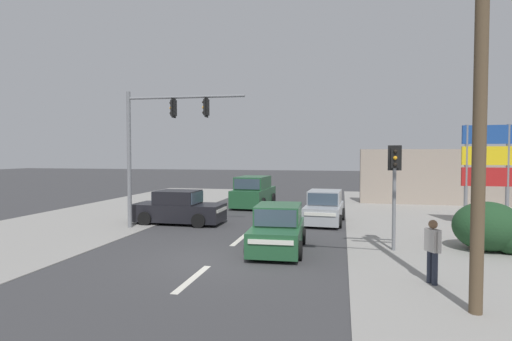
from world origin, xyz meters
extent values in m
plane|color=#3A3A3D|center=(0.00, 0.00, 0.00)|extent=(140.00, 140.00, 0.00)
cube|color=silver|center=(0.00, -2.00, 0.00)|extent=(0.20, 2.40, 0.01)
cube|color=silver|center=(0.00, 3.00, 0.00)|extent=(0.20, 2.40, 0.01)
cube|color=silver|center=(0.00, 8.00, 0.00)|extent=(0.20, 2.40, 0.01)
cube|color=gray|center=(9.00, 2.00, 0.01)|extent=(10.00, 44.00, 0.02)
cube|color=gray|center=(-8.50, 4.00, 0.01)|extent=(8.00, 40.00, 0.02)
cylinder|color=brown|center=(6.48, -2.98, 5.25)|extent=(0.26, 0.26, 10.51)
cylinder|color=slate|center=(-5.37, 4.24, 3.00)|extent=(0.18, 0.18, 6.00)
cylinder|color=slate|center=(-2.77, 4.36, 5.70)|extent=(5.20, 0.35, 0.11)
cube|color=black|center=(-3.29, 4.34, 5.25)|extent=(0.21, 0.27, 0.68)
cube|color=black|center=(-3.29, 4.34, 5.25)|extent=(0.06, 0.44, 0.84)
sphere|color=black|center=(-3.41, 4.33, 5.47)|extent=(0.13, 0.13, 0.13)
sphere|color=orange|center=(-3.41, 4.33, 5.25)|extent=(0.13, 0.13, 0.13)
sphere|color=black|center=(-3.41, 4.33, 5.03)|extent=(0.13, 0.13, 0.13)
cube|color=black|center=(-1.84, 4.40, 5.25)|extent=(0.21, 0.27, 0.68)
cube|color=black|center=(-1.84, 4.40, 5.25)|extent=(0.06, 0.44, 0.84)
sphere|color=black|center=(-1.96, 4.40, 5.47)|extent=(0.13, 0.13, 0.13)
sphere|color=orange|center=(-1.96, 4.40, 5.25)|extent=(0.13, 0.13, 0.13)
sphere|color=black|center=(-1.96, 4.40, 5.03)|extent=(0.13, 0.13, 0.13)
cylinder|color=slate|center=(5.52, 2.28, 1.40)|extent=(0.12, 0.12, 2.80)
cube|color=black|center=(5.52, 2.28, 3.14)|extent=(0.26, 0.20, 0.68)
cube|color=black|center=(5.52, 2.28, 3.14)|extent=(0.44, 0.04, 0.84)
sphere|color=black|center=(5.53, 2.16, 3.36)|extent=(0.13, 0.13, 0.13)
sphere|color=orange|center=(5.53, 2.16, 3.14)|extent=(0.13, 0.13, 0.13)
sphere|color=black|center=(5.53, 2.16, 2.92)|extent=(0.13, 0.13, 0.13)
cylinder|color=slate|center=(9.32, 7.95, 2.30)|extent=(0.16, 0.16, 4.60)
cylinder|color=slate|center=(11.02, 7.95, 2.30)|extent=(0.16, 0.16, 4.60)
cube|color=#1E4793|center=(10.17, 7.95, 4.15)|extent=(2.10, 0.14, 0.84)
cube|color=yellow|center=(10.17, 7.95, 3.20)|extent=(2.10, 0.14, 0.84)
cube|color=red|center=(10.17, 7.95, 2.25)|extent=(2.10, 0.14, 0.84)
ellipsoid|color=#1E4223|center=(8.61, 2.95, 0.83)|extent=(2.19, 1.97, 1.67)
ellipsoid|color=#1E4223|center=(9.21, 2.62, 0.54)|extent=(1.20, 1.09, 1.08)
cube|color=#A39384|center=(11.00, 16.00, 1.80)|extent=(12.00, 1.00, 3.60)
cube|color=#A3A8AD|center=(2.99, 7.33, 0.51)|extent=(1.80, 3.69, 0.76)
cube|color=#A3A8AD|center=(3.00, 7.63, 1.21)|extent=(1.59, 1.98, 0.64)
cube|color=#384756|center=(2.95, 6.66, 1.21)|extent=(1.36, 0.14, 0.54)
cube|color=#384756|center=(3.06, 8.59, 1.21)|extent=(1.33, 0.14, 0.51)
cube|color=white|center=(2.88, 5.51, 0.68)|extent=(1.36, 0.12, 0.14)
cylinder|color=black|center=(3.72, 6.17, 0.30)|extent=(0.21, 0.61, 0.60)
cylinder|color=black|center=(2.12, 6.26, 0.30)|extent=(0.21, 0.61, 0.60)
cylinder|color=black|center=(3.85, 8.39, 0.30)|extent=(0.21, 0.61, 0.60)
cylinder|color=black|center=(2.25, 8.49, 0.30)|extent=(0.21, 0.61, 0.60)
cube|color=#235633|center=(1.69, 1.51, 0.51)|extent=(1.76, 3.67, 0.76)
cube|color=#235633|center=(1.67, 1.81, 1.21)|extent=(1.56, 1.96, 0.64)
cube|color=#384756|center=(1.72, 0.84, 1.21)|extent=(1.36, 0.12, 0.54)
cube|color=#384756|center=(1.63, 2.78, 1.21)|extent=(1.33, 0.12, 0.51)
cube|color=white|center=(1.77, -0.31, 0.68)|extent=(1.36, 0.10, 0.14)
cylinder|color=black|center=(2.54, 0.43, 0.30)|extent=(0.21, 0.61, 0.60)
cylinder|color=black|center=(0.94, 0.36, 0.30)|extent=(0.21, 0.61, 0.60)
cylinder|color=black|center=(2.44, 2.66, 0.30)|extent=(0.21, 0.61, 0.60)
cylinder|color=black|center=(0.84, 2.59, 0.30)|extent=(0.21, 0.61, 0.60)
cube|color=#235633|center=(-1.58, 12.54, 0.64)|extent=(2.03, 4.58, 1.00)
cube|color=#235633|center=(-1.59, 12.34, 1.52)|extent=(1.84, 2.77, 0.76)
cube|color=#384756|center=(-1.53, 13.71, 1.52)|extent=(1.58, 0.13, 0.65)
cube|color=#384756|center=(-1.65, 10.97, 1.52)|extent=(1.55, 0.13, 0.61)
cube|color=white|center=(-1.49, 14.81, 0.86)|extent=(1.56, 0.11, 0.14)
cylinder|color=black|center=(-2.44, 13.97, 0.36)|extent=(0.25, 0.73, 0.72)
cylinder|color=black|center=(-0.60, 13.89, 0.36)|extent=(0.25, 0.73, 0.72)
cylinder|color=black|center=(-2.56, 11.19, 0.36)|extent=(0.25, 0.73, 0.72)
cylinder|color=black|center=(-0.73, 11.11, 0.36)|extent=(0.25, 0.73, 0.72)
cube|color=black|center=(-3.70, 5.76, 0.54)|extent=(4.21, 1.74, 0.80)
cube|color=black|center=(-3.75, 5.76, 1.25)|extent=(1.91, 1.58, 0.62)
cube|color=#384756|center=(-2.78, 5.75, 1.25)|extent=(0.07, 1.44, 0.53)
cube|color=#384756|center=(-4.72, 5.76, 1.25)|extent=(0.07, 1.40, 0.50)
cube|color=white|center=(-1.58, 5.74, 0.72)|extent=(0.05, 1.45, 0.14)
cylinder|color=black|center=(-2.39, 6.59, 0.32)|extent=(0.64, 0.20, 0.64)
cylinder|color=black|center=(-2.40, 4.89, 0.32)|extent=(0.64, 0.20, 0.64)
cylinder|color=black|center=(-4.99, 6.62, 0.32)|extent=(0.64, 0.20, 0.64)
cylinder|color=black|center=(-5.00, 4.92, 0.32)|extent=(0.64, 0.20, 0.64)
cylinder|color=#232838|center=(5.98, -1.12, 0.42)|extent=(0.14, 0.14, 0.84)
cylinder|color=#232838|center=(6.07, -1.27, 0.42)|extent=(0.14, 0.14, 0.84)
cube|color=#B7B2AD|center=(6.03, -1.19, 1.12)|extent=(0.36, 0.42, 0.56)
sphere|color=brown|center=(6.03, -1.19, 1.52)|extent=(0.22, 0.22, 0.22)
cylinder|color=#B7B2AD|center=(5.91, -0.99, 1.12)|extent=(0.09, 0.09, 0.54)
cylinder|color=#B7B2AD|center=(6.14, -1.40, 1.12)|extent=(0.09, 0.09, 0.54)
camera|label=1|loc=(3.81, -11.73, 3.25)|focal=28.00mm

